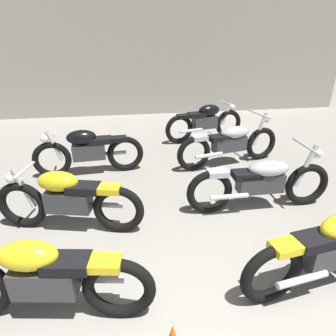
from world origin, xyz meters
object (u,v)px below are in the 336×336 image
(motorcycle_left_row_2, at_px, (88,150))
(motorcycle_right_row_0, at_px, (331,250))
(motorcycle_left_row_0, at_px, (44,278))
(motorcycle_right_row_1, at_px, (261,181))
(motorcycle_left_row_1, at_px, (68,199))
(motorcycle_right_row_3, at_px, (205,121))
(motorcycle_right_row_2, at_px, (230,143))

(motorcycle_left_row_2, height_order, motorcycle_right_row_0, same)
(motorcycle_left_row_0, distance_m, motorcycle_right_row_1, 3.07)
(motorcycle_left_row_1, height_order, motorcycle_right_row_3, same)
(motorcycle_left_row_0, relative_size, motorcycle_left_row_2, 1.00)
(motorcycle_right_row_3, bearing_deg, motorcycle_right_row_1, -89.45)
(motorcycle_left_row_2, bearing_deg, motorcycle_right_row_2, 0.57)
(motorcycle_left_row_1, relative_size, motorcycle_right_row_0, 0.99)
(motorcycle_left_row_0, bearing_deg, motorcycle_right_row_1, 28.73)
(motorcycle_left_row_2, height_order, motorcycle_right_row_2, motorcycle_right_row_2)
(motorcycle_left_row_0, xyz_separation_m, motorcycle_right_row_3, (2.66, 4.53, 0.00))
(motorcycle_left_row_0, relative_size, motorcycle_right_row_0, 1.00)
(motorcycle_right_row_0, bearing_deg, motorcycle_right_row_2, 89.56)
(motorcycle_left_row_1, relative_size, motorcycle_right_row_1, 0.90)
(motorcycle_left_row_0, bearing_deg, motorcycle_left_row_2, 88.01)
(motorcycle_left_row_0, relative_size, motorcycle_right_row_1, 0.90)
(motorcycle_right_row_0, relative_size, motorcycle_right_row_1, 0.90)
(motorcycle_right_row_2, height_order, motorcycle_right_row_3, motorcycle_right_row_2)
(motorcycle_right_row_3, bearing_deg, motorcycle_left_row_2, -149.87)
(motorcycle_left_row_1, xyz_separation_m, motorcycle_left_row_2, (0.10, 1.69, 0.00))
(motorcycle_left_row_2, xyz_separation_m, motorcycle_right_row_2, (2.66, 0.03, -0.01))
(motorcycle_left_row_0, height_order, motorcycle_left_row_2, same)
(motorcycle_left_row_1, bearing_deg, motorcycle_right_row_2, 31.80)
(motorcycle_right_row_2, bearing_deg, motorcycle_right_row_1, -92.86)
(motorcycle_right_row_0, xyz_separation_m, motorcycle_right_row_2, (0.02, 3.10, -0.01))
(motorcycle_right_row_1, bearing_deg, motorcycle_left_row_2, 148.73)
(motorcycle_right_row_0, relative_size, motorcycle_right_row_3, 1.01)
(motorcycle_left_row_2, relative_size, motorcycle_right_row_3, 1.01)
(motorcycle_right_row_2, relative_size, motorcycle_right_row_3, 1.10)
(motorcycle_left_row_2, distance_m, motorcycle_right_row_0, 4.05)
(motorcycle_right_row_0, distance_m, motorcycle_right_row_3, 4.56)
(motorcycle_left_row_0, xyz_separation_m, motorcycle_right_row_1, (2.69, 1.48, -0.01))
(motorcycle_right_row_2, bearing_deg, motorcycle_right_row_3, 94.27)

